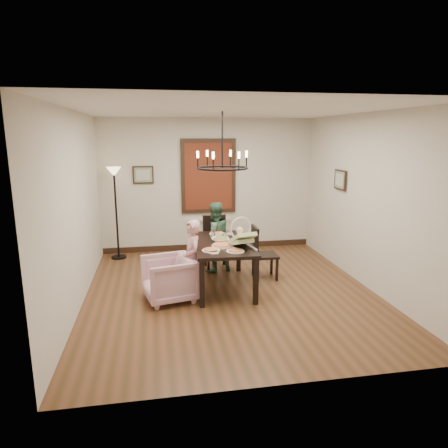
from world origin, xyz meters
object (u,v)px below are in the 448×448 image
object	(u,v)px
armchair	(169,279)
baby_bouncer	(241,238)
seated_man	(214,243)
chair_right	(265,252)
elderly_woman	(192,265)
drinking_glass	(224,238)
dining_table	(222,248)
chair_far	(216,243)
floor_lamp	(116,215)

from	to	relation	value
armchair	baby_bouncer	bearing A→B (deg)	77.82
armchair	seated_man	world-z (taller)	seated_man
armchair	chair_right	bearing A→B (deg)	98.89
elderly_woman	drinking_glass	size ratio (longest dim) A/B	7.28
elderly_woman	baby_bouncer	world-z (taller)	baby_bouncer
dining_table	chair_right	size ratio (longest dim) A/B	1.76
chair_far	elderly_woman	size ratio (longest dim) A/B	0.99
chair_right	baby_bouncer	xyz separation A→B (m)	(-0.57, -0.66, 0.45)
dining_table	baby_bouncer	size ratio (longest dim) A/B	3.29
chair_right	elderly_woman	world-z (taller)	elderly_woman
seated_man	baby_bouncer	distance (m)	1.26
dining_table	elderly_woman	world-z (taller)	elderly_woman
dining_table	armchair	size ratio (longest dim) A/B	2.24
baby_bouncer	armchair	bearing A→B (deg)	167.56
elderly_woman	floor_lamp	distance (m)	2.62
seated_man	baby_bouncer	world-z (taller)	baby_bouncer
baby_bouncer	floor_lamp	bearing A→B (deg)	118.71
chair_far	baby_bouncer	world-z (taller)	baby_bouncer
chair_far	chair_right	size ratio (longest dim) A/B	1.06
baby_bouncer	seated_man	bearing A→B (deg)	88.64
floor_lamp	baby_bouncer	bearing A→B (deg)	-48.37
floor_lamp	dining_table	bearing A→B (deg)	-46.83
chair_right	drinking_glass	world-z (taller)	chair_right
floor_lamp	armchair	bearing A→B (deg)	-68.04
armchair	floor_lamp	world-z (taller)	floor_lamp
armchair	floor_lamp	xyz separation A→B (m)	(-0.93, 2.31, 0.56)
chair_far	elderly_woman	world-z (taller)	elderly_woman
chair_right	seated_man	bearing A→B (deg)	58.15
armchair	elderly_woman	world-z (taller)	elderly_woman
chair_right	elderly_woman	xyz separation A→B (m)	(-1.32, -0.60, 0.03)
seated_man	drinking_glass	distance (m)	0.83
drinking_glass	chair_far	bearing A→B (deg)	89.39
armchair	baby_bouncer	xyz separation A→B (m)	(1.11, 0.01, 0.59)
dining_table	armchair	world-z (taller)	dining_table
dining_table	baby_bouncer	bearing A→B (deg)	-55.57
armchair	baby_bouncer	size ratio (longest dim) A/B	1.47
dining_table	seated_man	distance (m)	0.82
baby_bouncer	elderly_woman	bearing A→B (deg)	162.68
dining_table	drinking_glass	xyz separation A→B (m)	(0.04, 0.04, 0.15)
seated_man	floor_lamp	distance (m)	2.16
chair_right	seated_man	xyz separation A→B (m)	(-0.81, 0.52, 0.06)
dining_table	seated_man	xyz separation A→B (m)	(-0.01, 0.81, -0.14)
chair_far	armchair	bearing A→B (deg)	-126.50
baby_bouncer	floor_lamp	xyz separation A→B (m)	(-2.04, 2.30, -0.02)
floor_lamp	drinking_glass	bearing A→B (deg)	-45.74
baby_bouncer	dining_table	bearing A→B (deg)	109.22
seated_man	floor_lamp	world-z (taller)	floor_lamp
dining_table	chair_far	distance (m)	0.97
armchair	drinking_glass	size ratio (longest dim) A/B	5.37
elderly_woman	drinking_glass	distance (m)	0.73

